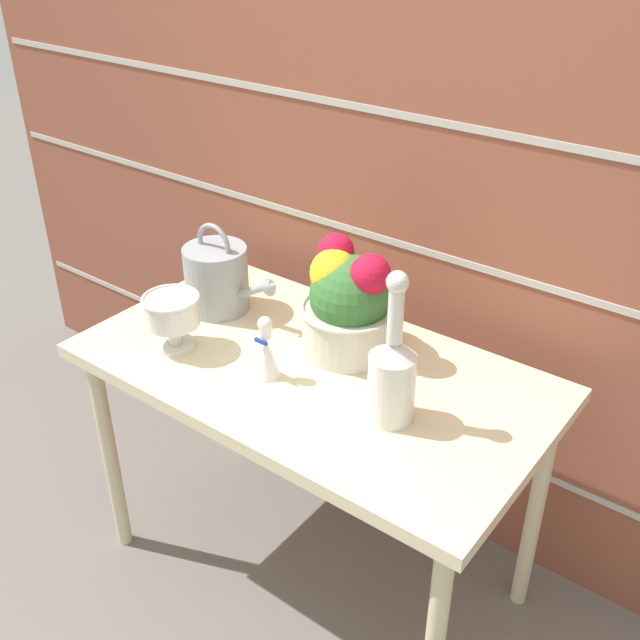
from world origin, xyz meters
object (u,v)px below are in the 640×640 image
watering_can (217,278)px  flower_planter (349,303)px  crystal_pedestal_bowl (172,314)px  figurine_vase (266,352)px  glass_decanter (392,373)px

watering_can → flower_planter: flower_planter is taller
watering_can → crystal_pedestal_bowl: bearing=-76.8°
crystal_pedestal_bowl → flower_planter: (0.37, 0.27, 0.03)m
flower_planter → figurine_vase: size_ratio=1.77×
watering_can → flower_planter: size_ratio=1.09×
flower_planter → watering_can: bearing=-173.2°
watering_can → crystal_pedestal_bowl: watering_can is taller
figurine_vase → glass_decanter: bearing=7.4°
glass_decanter → figurine_vase: glass_decanter is taller
flower_planter → glass_decanter: size_ratio=0.80×
flower_planter → figurine_vase: (-0.09, -0.23, -0.07)m
watering_can → crystal_pedestal_bowl: 0.23m
watering_can → glass_decanter: glass_decanter is taller
watering_can → crystal_pedestal_bowl: (0.05, -0.22, 0.00)m
watering_can → glass_decanter: bearing=-11.3°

